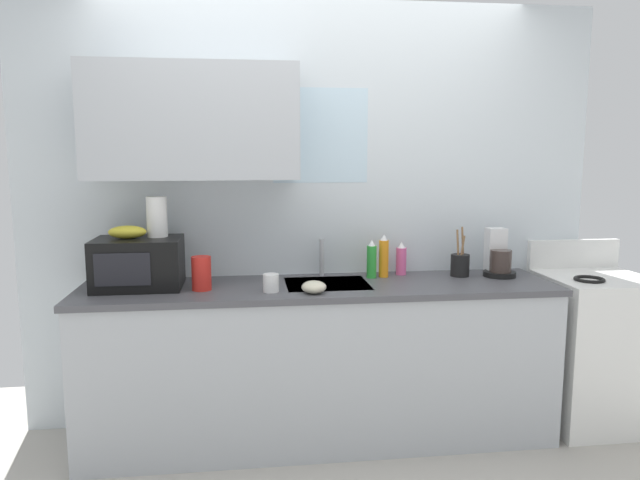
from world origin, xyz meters
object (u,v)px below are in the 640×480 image
(microwave, at_px, (138,263))
(utensil_crock, at_px, (460,264))
(stove_range, at_px, (593,348))
(small_bowl, at_px, (314,287))
(mug_white, at_px, (271,283))
(coffee_maker, at_px, (498,258))
(cereal_canister, at_px, (201,273))
(dish_soap_bottle_orange, at_px, (384,257))
(banana_bunch, at_px, (127,232))
(dish_soap_bottle_green, at_px, (372,260))
(dish_soap_bottle_pink, at_px, (401,259))
(paper_towel_roll, at_px, (157,217))

(microwave, xyz_separation_m, utensil_crock, (1.84, 0.07, -0.06))
(stove_range, xyz_separation_m, small_bowl, (-1.72, -0.20, 0.47))
(microwave, xyz_separation_m, mug_white, (0.70, -0.19, -0.09))
(coffee_maker, xyz_separation_m, cereal_canister, (-1.73, -0.16, -0.01))
(utensil_crock, distance_m, small_bowl, 0.97)
(coffee_maker, relative_size, dish_soap_bottle_orange, 1.11)
(mug_white, bearing_deg, stove_range, 4.23)
(mug_white, bearing_deg, small_bowl, -15.26)
(stove_range, height_order, dish_soap_bottle_orange, dish_soap_bottle_orange)
(microwave, xyz_separation_m, banana_bunch, (-0.05, 0.00, 0.17))
(banana_bunch, distance_m, utensil_crock, 1.90)
(microwave, height_order, utensil_crock, utensil_crock)
(dish_soap_bottle_green, xyz_separation_m, cereal_canister, (-0.96, -0.19, -0.02))
(dish_soap_bottle_pink, xyz_separation_m, cereal_canister, (-1.16, -0.26, -0.00))
(dish_soap_bottle_orange, height_order, cereal_canister, dish_soap_bottle_orange)
(coffee_maker, bearing_deg, dish_soap_bottle_pink, 169.85)
(mug_white, height_order, small_bowl, mug_white)
(dish_soap_bottle_green, bearing_deg, paper_towel_roll, -178.06)
(dish_soap_bottle_orange, height_order, mug_white, dish_soap_bottle_orange)
(utensil_crock, bearing_deg, coffee_maker, -2.87)
(small_bowl, bearing_deg, banana_bunch, 165.61)
(dish_soap_bottle_green, bearing_deg, utensil_crock, -2.25)
(paper_towel_roll, bearing_deg, small_bowl, -19.99)
(dish_soap_bottle_green, distance_m, utensil_crock, 0.53)
(coffee_maker, xyz_separation_m, dish_soap_bottle_pink, (-0.56, 0.10, -0.01))
(microwave, distance_m, cereal_canister, 0.36)
(stove_range, relative_size, coffee_maker, 3.86)
(stove_range, height_order, cereal_canister, same)
(small_bowl, bearing_deg, paper_towel_roll, 160.01)
(dish_soap_bottle_orange, bearing_deg, banana_bunch, -175.85)
(microwave, bearing_deg, dish_soap_bottle_pink, 6.11)
(banana_bunch, relative_size, mug_white, 2.11)
(banana_bunch, xyz_separation_m, mug_white, (0.75, -0.19, -0.26))
(microwave, bearing_deg, stove_range, -0.97)
(microwave, xyz_separation_m, paper_towel_roll, (0.10, 0.05, 0.24))
(utensil_crock, bearing_deg, dish_soap_bottle_green, 177.75)
(microwave, bearing_deg, dish_soap_bottle_green, 4.05)
(banana_bunch, distance_m, dish_soap_bottle_green, 1.37)
(utensil_crock, bearing_deg, mug_white, -167.06)
(banana_bunch, xyz_separation_m, cereal_canister, (0.39, -0.10, -0.21))
(coffee_maker, height_order, dish_soap_bottle_green, coffee_maker)
(stove_range, xyz_separation_m, dish_soap_bottle_pink, (-1.14, 0.21, 0.53))
(banana_bunch, xyz_separation_m, dish_soap_bottle_pink, (1.55, 0.16, -0.21))
(stove_range, relative_size, dish_soap_bottle_pink, 5.47)
(microwave, relative_size, mug_white, 4.84)
(microwave, height_order, paper_towel_roll, paper_towel_roll)
(dish_soap_bottle_orange, height_order, small_bowl, dish_soap_bottle_orange)
(coffee_maker, relative_size, mug_white, 2.95)
(dish_soap_bottle_green, relative_size, dish_soap_bottle_pink, 1.14)
(dish_soap_bottle_orange, relative_size, cereal_canister, 1.41)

